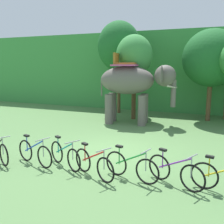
{
  "coord_description": "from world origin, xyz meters",
  "views": [
    {
      "loc": [
        3.41,
        -8.26,
        3.08
      ],
      "look_at": [
        -0.34,
        1.0,
        1.3
      ],
      "focal_mm": 41.22,
      "sensor_mm": 36.0,
      "label": 1
    }
  ],
  "objects_px": {
    "bike_red": "(94,164)",
    "bike_purple": "(175,171)",
    "bike_blue": "(35,153)",
    "tree_center": "(119,46)",
    "bike_teal": "(65,155)",
    "bike_green": "(131,166)",
    "tree_left": "(212,58)",
    "tree_right": "(134,56)",
    "elephant": "(133,83)"
  },
  "relations": [
    {
      "from": "bike_red",
      "to": "bike_purple",
      "type": "height_order",
      "value": "same"
    },
    {
      "from": "bike_red",
      "to": "bike_purple",
      "type": "xyz_separation_m",
      "value": [
        2.2,
        0.32,
        0.0
      ]
    },
    {
      "from": "bike_blue",
      "to": "bike_purple",
      "type": "relative_size",
      "value": 1.05
    },
    {
      "from": "tree_center",
      "to": "bike_red",
      "type": "height_order",
      "value": "tree_center"
    },
    {
      "from": "bike_teal",
      "to": "bike_purple",
      "type": "xyz_separation_m",
      "value": [
        3.34,
        -0.0,
        0.0
      ]
    },
    {
      "from": "bike_blue",
      "to": "bike_green",
      "type": "height_order",
      "value": "same"
    },
    {
      "from": "tree_left",
      "to": "tree_right",
      "type": "bearing_deg",
      "value": -164.3
    },
    {
      "from": "bike_blue",
      "to": "bike_green",
      "type": "xyz_separation_m",
      "value": [
        3.17,
        0.08,
        0.0
      ]
    },
    {
      "from": "tree_right",
      "to": "tree_left",
      "type": "distance_m",
      "value": 4.27
    },
    {
      "from": "tree_right",
      "to": "bike_purple",
      "type": "xyz_separation_m",
      "value": [
        3.58,
        -7.87,
        -3.26
      ]
    },
    {
      "from": "bike_red",
      "to": "bike_green",
      "type": "relative_size",
      "value": 0.94
    },
    {
      "from": "elephant",
      "to": "bike_red",
      "type": "xyz_separation_m",
      "value": [
        1.06,
        -7.0,
        -1.82
      ]
    },
    {
      "from": "bike_teal",
      "to": "bike_green",
      "type": "xyz_separation_m",
      "value": [
        2.17,
        -0.1,
        0.0
      ]
    },
    {
      "from": "tree_center",
      "to": "elephant",
      "type": "xyz_separation_m",
      "value": [
        1.84,
        -2.75,
        -2.13
      ]
    },
    {
      "from": "bike_blue",
      "to": "bike_green",
      "type": "relative_size",
      "value": 0.99
    },
    {
      "from": "bike_blue",
      "to": "tree_center",
      "type": "bearing_deg",
      "value": 94.46
    },
    {
      "from": "tree_center",
      "to": "elephant",
      "type": "distance_m",
      "value": 3.94
    },
    {
      "from": "elephant",
      "to": "tree_right",
      "type": "bearing_deg",
      "value": 105.25
    },
    {
      "from": "elephant",
      "to": "tree_center",
      "type": "bearing_deg",
      "value": 123.68
    },
    {
      "from": "tree_right",
      "to": "bike_green",
      "type": "distance_m",
      "value": 8.94
    },
    {
      "from": "bike_green",
      "to": "bike_teal",
      "type": "bearing_deg",
      "value": 177.32
    },
    {
      "from": "elephant",
      "to": "bike_blue",
      "type": "height_order",
      "value": "elephant"
    },
    {
      "from": "tree_center",
      "to": "tree_left",
      "type": "height_order",
      "value": "tree_center"
    },
    {
      "from": "tree_right",
      "to": "bike_blue",
      "type": "bearing_deg",
      "value": -95.41
    },
    {
      "from": "tree_left",
      "to": "bike_blue",
      "type": "height_order",
      "value": "tree_left"
    },
    {
      "from": "tree_left",
      "to": "bike_purple",
      "type": "xyz_separation_m",
      "value": [
        -0.52,
        -9.02,
        -3.13
      ]
    },
    {
      "from": "bike_teal",
      "to": "bike_green",
      "type": "relative_size",
      "value": 0.93
    },
    {
      "from": "bike_green",
      "to": "bike_purple",
      "type": "relative_size",
      "value": 1.06
    },
    {
      "from": "bike_red",
      "to": "bike_green",
      "type": "xyz_separation_m",
      "value": [
        1.03,
        0.22,
        0.0
      ]
    },
    {
      "from": "elephant",
      "to": "bike_red",
      "type": "height_order",
      "value": "elephant"
    },
    {
      "from": "bike_red",
      "to": "tree_right",
      "type": "bearing_deg",
      "value": 99.57
    },
    {
      "from": "tree_right",
      "to": "elephant",
      "type": "height_order",
      "value": "tree_right"
    },
    {
      "from": "tree_center",
      "to": "bike_purple",
      "type": "xyz_separation_m",
      "value": [
        5.09,
        -9.43,
        -3.95
      ]
    },
    {
      "from": "bike_green",
      "to": "tree_right",
      "type": "bearing_deg",
      "value": 106.85
    },
    {
      "from": "elephant",
      "to": "bike_teal",
      "type": "distance_m",
      "value": 6.92
    },
    {
      "from": "bike_teal",
      "to": "bike_purple",
      "type": "bearing_deg",
      "value": -0.04
    },
    {
      "from": "tree_left",
      "to": "elephant",
      "type": "bearing_deg",
      "value": -148.27
    },
    {
      "from": "tree_left",
      "to": "bike_purple",
      "type": "distance_m",
      "value": 9.56
    },
    {
      "from": "bike_teal",
      "to": "tree_right",
      "type": "bearing_deg",
      "value": 91.73
    },
    {
      "from": "bike_red",
      "to": "tree_left",
      "type": "bearing_deg",
      "value": 73.75
    },
    {
      "from": "tree_center",
      "to": "bike_blue",
      "type": "height_order",
      "value": "tree_center"
    },
    {
      "from": "tree_right",
      "to": "tree_left",
      "type": "bearing_deg",
      "value": 15.7
    },
    {
      "from": "tree_center",
      "to": "bike_teal",
      "type": "bearing_deg",
      "value": -79.49
    },
    {
      "from": "bike_blue",
      "to": "bike_purple",
      "type": "distance_m",
      "value": 4.35
    },
    {
      "from": "tree_left",
      "to": "elephant",
      "type": "height_order",
      "value": "tree_left"
    },
    {
      "from": "tree_center",
      "to": "bike_green",
      "type": "xyz_separation_m",
      "value": [
        3.92,
        -9.53,
        -3.95
      ]
    },
    {
      "from": "tree_left",
      "to": "bike_purple",
      "type": "relative_size",
      "value": 3.24
    },
    {
      "from": "tree_center",
      "to": "bike_purple",
      "type": "height_order",
      "value": "tree_center"
    },
    {
      "from": "tree_left",
      "to": "bike_purple",
      "type": "height_order",
      "value": "tree_left"
    },
    {
      "from": "tree_left",
      "to": "bike_red",
      "type": "bearing_deg",
      "value": -106.25
    }
  ]
}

